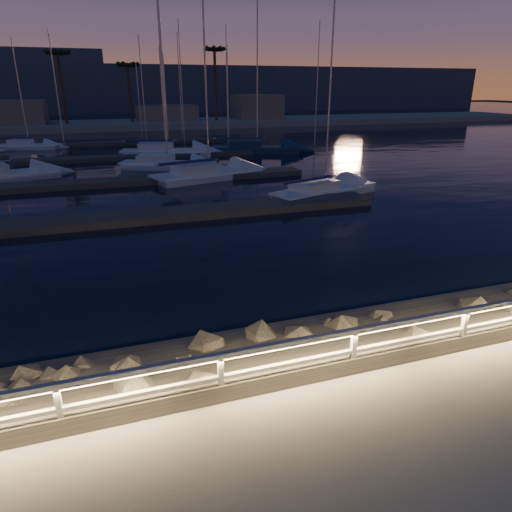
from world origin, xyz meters
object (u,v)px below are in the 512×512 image
at_px(sailboat_k, 166,151).
at_px(sailboat_l, 255,148).
at_px(guard_rail, 309,349).
at_px(sailboat_c, 206,173).
at_px(sailboat_d, 322,190).
at_px(sailboat_n, 28,145).
at_px(sailboat_g, 165,163).

bearing_deg(sailboat_k, sailboat_l, 11.52).
bearing_deg(guard_rail, sailboat_c, 81.93).
xyz_separation_m(guard_rail, sailboat_l, (11.83, 38.75, -0.92)).
xyz_separation_m(sailboat_d, sailboat_n, (-20.55, 31.23, 0.00)).
bearing_deg(sailboat_c, sailboat_n, 106.22).
relative_size(guard_rail, sailboat_l, 2.76).
relative_size(guard_rail, sailboat_k, 2.84).
distance_m(sailboat_d, sailboat_l, 20.73).
bearing_deg(sailboat_d, sailboat_c, 107.86).
bearing_deg(sailboat_g, guard_rail, -68.18).
bearing_deg(sailboat_k, sailboat_n, 158.05).
distance_m(guard_rail, sailboat_k, 39.34).
xyz_separation_m(guard_rail, sailboat_d, (9.42, 18.16, -0.98)).
distance_m(sailboat_g, sailboat_k, 7.63).
distance_m(sailboat_g, sailboat_n, 21.74).
bearing_deg(sailboat_l, sailboat_n, 174.20).
relative_size(sailboat_d, sailboat_n, 1.14).
height_order(guard_rail, sailboat_g, sailboat_g).
height_order(sailboat_d, sailboat_l, sailboat_l).
bearing_deg(sailboat_k, guard_rail, -79.26).
relative_size(sailboat_d, sailboat_k, 0.83).
bearing_deg(guard_rail, sailboat_d, 62.57).
xyz_separation_m(sailboat_l, sailboat_n, (-22.96, 10.64, -0.05)).
distance_m(sailboat_k, sailboat_n, 17.08).
distance_m(sailboat_c, sailboat_g, 6.21).
xyz_separation_m(sailboat_c, sailboat_d, (5.76, -7.72, -0.06)).
height_order(sailboat_k, sailboat_n, sailboat_k).
bearing_deg(sailboat_c, sailboat_l, 41.67).
bearing_deg(sailboat_g, sailboat_d, -35.09).
relative_size(sailboat_c, sailboat_k, 0.95).
bearing_deg(sailboat_d, sailboat_g, 101.57).
height_order(sailboat_d, sailboat_g, sailboat_g).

